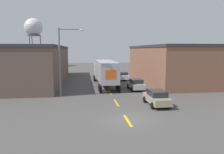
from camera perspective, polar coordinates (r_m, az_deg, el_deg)
name	(u,v)px	position (r m, az deg, el deg)	size (l,w,h in m)	color
ground_plane	(127,120)	(18.20, 4.01, -11.12)	(160.00, 160.00, 0.00)	#4C4947
road_centerline	(116,103)	(23.72, 1.15, -6.75)	(0.20, 14.95, 0.01)	gold
warehouse_left	(24,64)	(41.44, -21.94, 3.15)	(13.63, 27.39, 6.37)	brown
warehouse_right	(171,63)	(40.78, 15.11, 3.43)	(10.57, 21.79, 6.47)	brown
semi_truck	(105,71)	(34.76, -1.96, 1.63)	(2.99, 14.13, 3.98)	silver
parked_car_right_near	(157,98)	(22.99, 11.61, -5.29)	(1.97, 4.34, 1.56)	tan
parked_car_right_mid	(136,84)	(31.33, 6.29, -1.88)	(1.97, 4.34, 1.56)	#B2B2B7
parked_car_right_far	(123,76)	(41.30, 2.86, 0.33)	(1.97, 4.34, 1.56)	silver
water_tower	(33,28)	(78.47, -19.83, 12.04)	(5.87, 5.87, 16.08)	#47474C
street_lamp	(63,57)	(26.90, -12.78, 5.11)	(3.04, 0.32, 8.26)	slate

